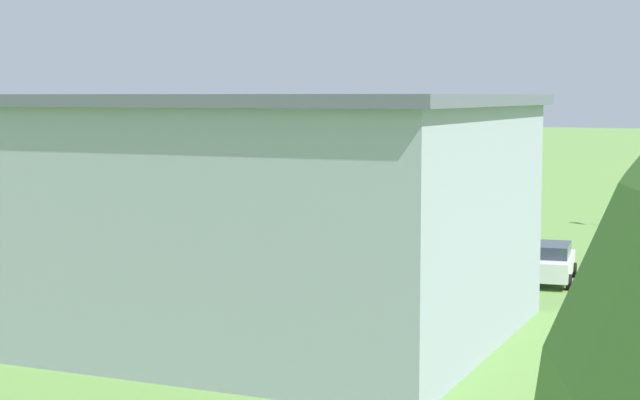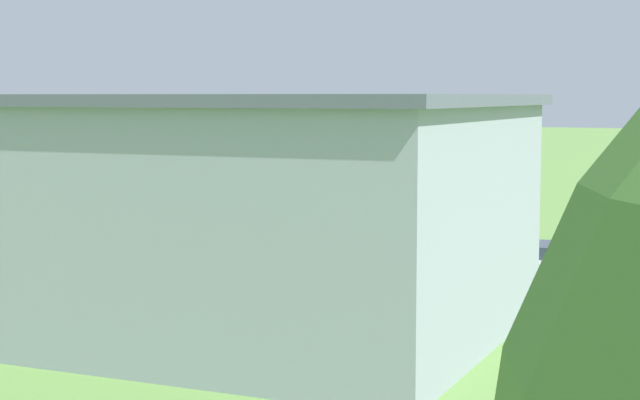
{
  "view_description": "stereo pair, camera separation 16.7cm",
  "coord_description": "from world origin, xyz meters",
  "views": [
    {
      "loc": [
        -20.7,
        58.31,
        7.8
      ],
      "look_at": [
        3.46,
        9.84,
        2.36
      ],
      "focal_mm": 58.34,
      "sensor_mm": 36.0,
      "label": 1
    },
    {
      "loc": [
        -20.85,
        58.24,
        7.8
      ],
      "look_at": [
        3.46,
        9.84,
        2.36
      ],
      "focal_mm": 58.34,
      "sensor_mm": 36.0,
      "label": 2
    }
  ],
  "objects": [
    {
      "name": "ground_plane",
      "position": [
        0.0,
        0.0,
        0.0
      ],
      "size": [
        400.0,
        400.0,
        0.0
      ],
      "primitive_type": "plane",
      "color": "#608C42"
    },
    {
      "name": "car_red",
      "position": [
        15.96,
        16.28,
        0.86
      ],
      "size": [
        2.06,
        4.46,
        1.64
      ],
      "color": "red",
      "rests_on": "ground_plane"
    },
    {
      "name": "hangar",
      "position": [
        1.94,
        28.99,
        3.93
      ],
      "size": [
        28.31,
        15.7,
        7.85
      ],
      "color": "#99A3AD",
      "rests_on": "ground_plane"
    },
    {
      "name": "person_beside_truck",
      "position": [
        -4.34,
        13.35,
        0.78
      ],
      "size": [
        0.45,
        0.45,
        1.58
      ],
      "color": "#33723F",
      "rests_on": "ground_plane"
    },
    {
      "name": "car_white",
      "position": [
        -10.16,
        15.44,
        0.85
      ],
      "size": [
        2.5,
        4.75,
        1.63
      ],
      "color": "white",
      "rests_on": "ground_plane"
    },
    {
      "name": "person_walking_on_apron",
      "position": [
        9.24,
        14.23,
        0.79
      ],
      "size": [
        0.47,
        0.47,
        1.6
      ],
      "color": "navy",
      "rests_on": "ground_plane"
    },
    {
      "name": "biplane",
      "position": [
        4.4,
        2.55,
        2.76
      ],
      "size": [
        7.6,
        7.86,
        4.22
      ],
      "color": "silver"
    }
  ]
}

